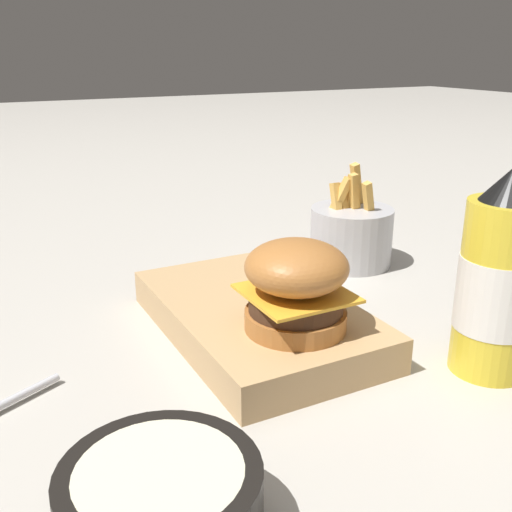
% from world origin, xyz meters
% --- Properties ---
extents(ground_plane, '(6.00, 6.00, 0.00)m').
position_xyz_m(ground_plane, '(0.00, 0.00, 0.00)').
color(ground_plane, '#B7B2A8').
extents(serving_board, '(0.28, 0.17, 0.04)m').
position_xyz_m(serving_board, '(-0.03, 0.06, 0.02)').
color(serving_board, tan).
rests_on(serving_board, ground_plane).
extents(burger, '(0.10, 0.10, 0.09)m').
position_xyz_m(burger, '(-0.10, 0.06, 0.08)').
color(burger, '#AD6B33').
rests_on(burger, serving_board).
extents(ketchup_bottle, '(0.07, 0.07, 0.19)m').
position_xyz_m(ketchup_bottle, '(-0.19, -0.09, 0.09)').
color(ketchup_bottle, yellow).
rests_on(ketchup_bottle, ground_plane).
extents(fries_basket, '(0.11, 0.11, 0.14)m').
position_xyz_m(fries_basket, '(0.10, -0.15, 0.04)').
color(fries_basket, '#B7B7BC').
rests_on(fries_basket, ground_plane).
extents(side_bowl, '(0.12, 0.12, 0.05)m').
position_xyz_m(side_bowl, '(-0.25, 0.24, 0.03)').
color(side_bowl, black).
rests_on(side_bowl, ground_plane).
extents(ketchup_puddle, '(0.05, 0.05, 0.00)m').
position_xyz_m(ketchup_puddle, '(0.16, -0.05, 0.00)').
color(ketchup_puddle, '#B21E14').
rests_on(ketchup_puddle, ground_plane).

